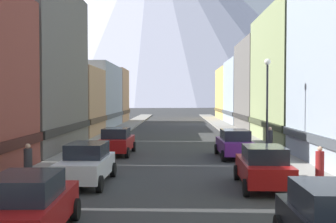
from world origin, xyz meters
The scene contains 20 objects.
sidewalk_left centered at (-6.25, 35.00, 0.07)m, with size 2.50×100.00×0.15m, color gray.
sidewalk_right centered at (6.25, 35.00, 0.07)m, with size 2.50×100.00×0.15m, color gray.
storefront_left_2 centered at (-10.63, 25.21, 5.72)m, with size 6.56×12.43×11.80m.
storefront_left_3 centered at (-11.99, 36.20, 3.22)m, with size 9.28×8.55×6.68m.
storefront_left_4 centered at (-11.84, 47.38, 3.78)m, with size 8.99×13.78×7.85m.
storefront_left_5 centered at (-11.09, 58.77, 3.89)m, with size 7.49×8.14×8.07m.
storefront_right_2 centered at (11.44, 30.67, 5.36)m, with size 8.17×13.23×11.07m.
storefront_right_3 centered at (10.64, 43.45, 4.96)m, with size 6.58×11.66×10.26m.
storefront_right_4 centered at (12.10, 55.67, 4.42)m, with size 9.49×12.01×9.16m.
storefront_right_5 centered at (11.62, 68.60, 4.29)m, with size 8.53×13.67×8.89m.
car_left_0 centered at (-3.80, 6.22, 0.90)m, with size 2.22×4.47×1.78m.
car_left_1 centered at (-3.80, 13.49, 0.90)m, with size 2.11×4.42×1.78m.
car_left_2 centered at (-3.80, 22.84, 0.90)m, with size 2.14×4.44×1.78m.
car_right_1 centered at (3.80, 12.74, 0.90)m, with size 2.19×4.46×1.78m.
car_right_2 centered at (3.80, 21.54, 0.90)m, with size 2.17×4.45×1.78m.
pedestrian_0 centered at (6.25, 22.63, 0.95)m, with size 0.36×0.36×1.72m.
pedestrian_1 centered at (-6.25, 13.10, 0.91)m, with size 0.36×0.36×1.66m.
pedestrian_2 centered at (6.25, 13.06, 0.87)m, with size 0.36×0.36×1.57m.
streetlamp_right centered at (5.35, 19.34, 3.99)m, with size 0.36×0.36×5.86m.
mountain_backdrop centered at (-14.96, 260.00, 59.04)m, with size 230.66×230.66×118.09m, color silver.
Camera 1 is at (0.17, -4.83, 3.80)m, focal length 45.00 mm.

